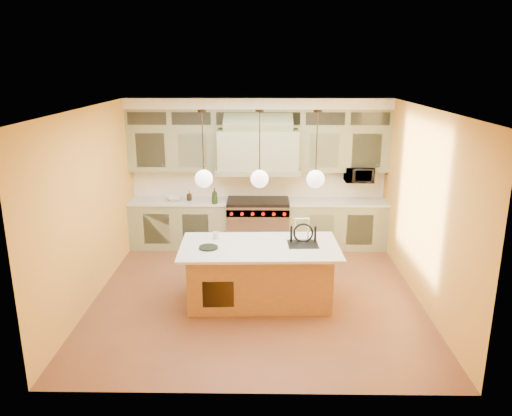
{
  "coord_description": "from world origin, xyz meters",
  "views": [
    {
      "loc": [
        0.1,
        -7.22,
        3.5
      ],
      "look_at": [
        -0.02,
        0.7,
        1.21
      ],
      "focal_mm": 35.0,
      "sensor_mm": 36.0,
      "label": 1
    }
  ],
  "objects_px": {
    "kitchen_island": "(260,272)",
    "microwave": "(359,174)",
    "range": "(258,223)",
    "counter_stool": "(303,259)"
  },
  "relations": [
    {
      "from": "range",
      "to": "microwave",
      "type": "xyz_separation_m",
      "value": [
        1.95,
        0.11,
        0.96
      ]
    },
    {
      "from": "kitchen_island",
      "to": "microwave",
      "type": "distance_m",
      "value": 3.29
    },
    {
      "from": "counter_stool",
      "to": "kitchen_island",
      "type": "bearing_deg",
      "value": -178.93
    },
    {
      "from": "microwave",
      "to": "counter_stool",
      "type": "bearing_deg",
      "value": -116.44
    },
    {
      "from": "range",
      "to": "kitchen_island",
      "type": "distance_m",
      "value": 2.4
    },
    {
      "from": "counter_stool",
      "to": "microwave",
      "type": "height_order",
      "value": "microwave"
    },
    {
      "from": "range",
      "to": "kitchen_island",
      "type": "relative_size",
      "value": 0.5
    },
    {
      "from": "range",
      "to": "microwave",
      "type": "relative_size",
      "value": 2.21
    },
    {
      "from": "range",
      "to": "counter_stool",
      "type": "xyz_separation_m",
      "value": [
        0.7,
        -2.41,
        0.21
      ]
    },
    {
      "from": "kitchen_island",
      "to": "counter_stool",
      "type": "bearing_deg",
      "value": -3.15
    }
  ]
}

